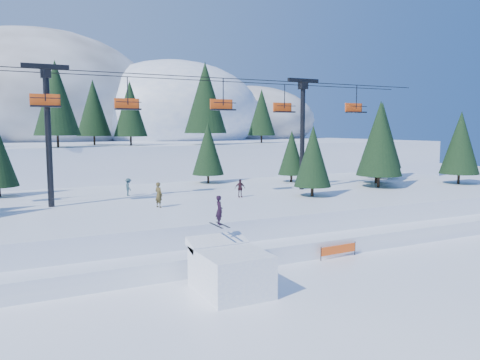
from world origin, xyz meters
name	(u,v)px	position (x,y,z in m)	size (l,w,h in m)	color
ground	(286,299)	(0.00, 0.00, 0.00)	(160.00, 160.00, 0.00)	white
mid_shelf	(170,214)	(0.00, 18.00, 1.25)	(70.00, 22.00, 2.50)	white
berm	(219,250)	(0.00, 8.00, 0.55)	(70.00, 6.00, 1.10)	white
mountain_ridge	(46,120)	(-5.07, 73.32, 9.65)	(119.00, 60.69, 26.46)	white
jump_kicker	(230,269)	(-1.98, 2.22, 1.17)	(3.16, 4.38, 4.73)	white
chairlift	(188,115)	(1.71, 18.05, 9.32)	(46.00, 3.21, 10.28)	black
conifer_stand	(192,146)	(2.30, 18.64, 6.77)	(64.06, 16.00, 8.71)	black
distant_skiers	(159,189)	(-0.80, 18.18, 3.35)	(30.48, 7.76, 1.85)	#463B1D
banner_near	(338,250)	(6.87, 4.71, 0.54)	(2.86, 0.18, 0.90)	black
banner_far	(349,238)	(9.45, 6.82, 0.54)	(2.76, 0.80, 0.90)	black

